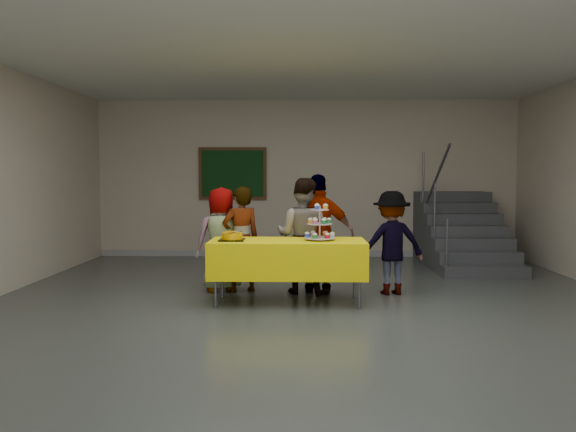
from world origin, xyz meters
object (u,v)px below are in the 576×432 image
(schoolchild_d, at_px, (319,234))
(schoolchild_e, at_px, (391,243))
(schoolchild_c, at_px, (303,236))
(noticeboard, at_px, (233,174))
(schoolchild_b, at_px, (241,239))
(cupcake_stand, at_px, (320,226))
(schoolchild_a, at_px, (221,239))
(bake_table, at_px, (288,258))
(bear_cake, at_px, (232,236))
(staircase, at_px, (460,236))

(schoolchild_d, distance_m, schoolchild_e, 0.95)
(schoolchild_c, xyz_separation_m, noticeboard, (-1.33, 3.41, 0.84))
(schoolchild_c, bearing_deg, schoolchild_d, -149.72)
(schoolchild_b, distance_m, noticeboard, 3.49)
(cupcake_stand, bearing_deg, noticeboard, 110.96)
(schoolchild_b, bearing_deg, noticeboard, -105.57)
(schoolchild_a, bearing_deg, bake_table, 120.70)
(schoolchild_d, bearing_deg, bear_cake, 36.08)
(schoolchild_b, xyz_separation_m, noticeboard, (-0.50, 3.33, 0.90))
(schoolchild_a, distance_m, noticeboard, 3.39)
(cupcake_stand, xyz_separation_m, schoolchild_b, (-1.02, 0.65, -0.24))
(cupcake_stand, height_order, schoolchild_e, schoolchild_e)
(cupcake_stand, bearing_deg, schoolchild_b, 147.49)
(cupcake_stand, height_order, schoolchild_b, schoolchild_b)
(bake_table, relative_size, schoolchild_b, 1.34)
(staircase, bearing_deg, schoolchild_d, -135.53)
(schoolchild_c, bearing_deg, noticeboard, -50.58)
(noticeboard, bearing_deg, bake_table, -74.05)
(schoolchild_a, bearing_deg, schoolchild_d, 155.02)
(bear_cake, distance_m, schoolchild_a, 0.82)
(schoolchild_d, bearing_deg, noticeboard, -61.68)
(cupcake_stand, bearing_deg, schoolchild_c, 108.75)
(cupcake_stand, distance_m, schoolchild_c, 0.64)
(schoolchild_d, relative_size, schoolchild_e, 1.16)
(bake_table, bearing_deg, noticeboard, 105.95)
(schoolchild_a, distance_m, schoolchild_b, 0.28)
(staircase, bearing_deg, cupcake_stand, -129.37)
(staircase, bearing_deg, bear_cake, -138.66)
(cupcake_stand, relative_size, schoolchild_e, 0.33)
(schoolchild_c, xyz_separation_m, staircase, (2.78, 2.57, -0.27))
(staircase, bearing_deg, schoolchild_a, -147.97)
(schoolchild_e, bearing_deg, schoolchild_c, -10.37)
(schoolchild_a, xyz_separation_m, schoolchild_d, (1.31, -0.10, 0.09))
(cupcake_stand, relative_size, noticeboard, 0.34)
(bake_table, relative_size, bear_cake, 5.25)
(bear_cake, height_order, schoolchild_c, schoolchild_c)
(schoolchild_b, bearing_deg, staircase, -169.46)
(bake_table, relative_size, noticeboard, 1.45)
(schoolchild_e, bearing_deg, schoolchild_b, -11.92)
(bear_cake, bearing_deg, bake_table, 4.61)
(schoolchild_b, height_order, schoolchild_d, schoolchild_d)
(schoolchild_e, bearing_deg, schoolchild_d, -13.42)
(schoolchild_c, bearing_deg, schoolchild_b, 13.09)
(schoolchild_a, xyz_separation_m, noticeboard, (-0.23, 3.26, 0.90))
(cupcake_stand, xyz_separation_m, staircase, (2.59, 3.15, -0.45))
(bake_table, xyz_separation_m, schoolchild_d, (0.40, 0.63, 0.23))
(schoolchild_a, height_order, noticeboard, noticeboard)
(schoolchild_a, height_order, schoolchild_c, schoolchild_c)
(schoolchild_c, relative_size, schoolchild_e, 1.13)
(bake_table, bearing_deg, schoolchild_a, 141.45)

